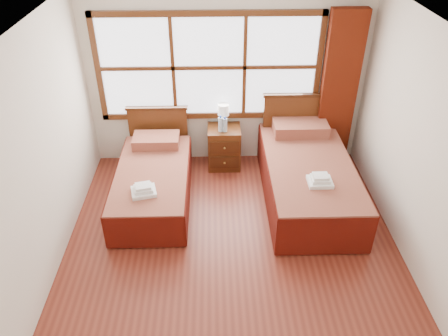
{
  "coord_description": "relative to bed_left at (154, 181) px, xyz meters",
  "views": [
    {
      "loc": [
        -0.21,
        -3.64,
        3.73
      ],
      "look_at": [
        -0.08,
        0.7,
        0.82
      ],
      "focal_mm": 35.0,
      "sensor_mm": 36.0,
      "label": 1
    }
  ],
  "objects": [
    {
      "name": "floor",
      "position": [
        1.02,
        -1.2,
        -0.29
      ],
      "size": [
        4.5,
        4.5,
        0.0
      ],
      "primitive_type": "plane",
      "color": "maroon",
      "rests_on": "ground"
    },
    {
      "name": "ceiling",
      "position": [
        1.02,
        -1.2,
        2.31
      ],
      "size": [
        4.5,
        4.5,
        0.0
      ],
      "primitive_type": "plane",
      "rotation": [
        3.14,
        0.0,
        0.0
      ],
      "color": "white",
      "rests_on": "wall_back"
    },
    {
      "name": "wall_back",
      "position": [
        1.02,
        1.05,
        1.01
      ],
      "size": [
        4.0,
        0.0,
        4.0
      ],
      "primitive_type": "plane",
      "rotation": [
        1.57,
        0.0,
        0.0
      ],
      "color": "silver",
      "rests_on": "floor"
    },
    {
      "name": "wall_left",
      "position": [
        -0.98,
        -1.2,
        1.01
      ],
      "size": [
        0.0,
        4.5,
        4.5
      ],
      "primitive_type": "plane",
      "rotation": [
        1.57,
        0.0,
        1.57
      ],
      "color": "silver",
      "rests_on": "floor"
    },
    {
      "name": "wall_right",
      "position": [
        3.02,
        -1.2,
        1.01
      ],
      "size": [
        0.0,
        4.5,
        4.5
      ],
      "primitive_type": "plane",
      "rotation": [
        1.57,
        0.0,
        -1.57
      ],
      "color": "silver",
      "rests_on": "floor"
    },
    {
      "name": "window",
      "position": [
        0.77,
        1.01,
        1.21
      ],
      "size": [
        3.16,
        0.06,
        1.56
      ],
      "color": "white",
      "rests_on": "wall_back"
    },
    {
      "name": "curtain",
      "position": [
        2.62,
        0.91,
        0.88
      ],
      "size": [
        0.5,
        0.16,
        2.3
      ],
      "primitive_type": "cube",
      "color": "#5C1809",
      "rests_on": "wall_back"
    },
    {
      "name": "bed_left",
      "position": [
        0.0,
        0.0,
        0.0
      ],
      "size": [
        0.97,
        1.99,
        0.94
      ],
      "color": "#3B1D0C",
      "rests_on": "floor"
    },
    {
      "name": "bed_right",
      "position": [
        2.09,
        -0.0,
        0.05
      ],
      "size": [
        1.14,
        2.22,
        1.12
      ],
      "color": "#3B1D0C",
      "rests_on": "floor"
    },
    {
      "name": "nightstand",
      "position": [
        0.98,
        0.8,
        0.04
      ],
      "size": [
        0.48,
        0.48,
        0.64
      ],
      "color": "#502811",
      "rests_on": "floor"
    },
    {
      "name": "towels_left",
      "position": [
        -0.04,
        -0.55,
        0.26
      ],
      "size": [
        0.35,
        0.32,
        0.12
      ],
      "rotation": [
        0.0,
        0.0,
        0.23
      ],
      "color": "white",
      "rests_on": "bed_left"
    },
    {
      "name": "towels_right",
      "position": [
        2.12,
        -0.54,
        0.36
      ],
      "size": [
        0.3,
        0.26,
        0.12
      ],
      "rotation": [
        0.0,
        0.0,
        0.0
      ],
      "color": "white",
      "rests_on": "bed_right"
    },
    {
      "name": "lamp",
      "position": [
        0.98,
        0.93,
        0.59
      ],
      "size": [
        0.17,
        0.17,
        0.32
      ],
      "color": "gold",
      "rests_on": "nightstand"
    },
    {
      "name": "bottle_near",
      "position": [
        0.93,
        0.72,
        0.47
      ],
      "size": [
        0.07,
        0.07,
        0.25
      ],
      "color": "silver",
      "rests_on": "nightstand"
    },
    {
      "name": "bottle_far",
      "position": [
        0.99,
        0.71,
        0.46
      ],
      "size": [
        0.06,
        0.06,
        0.23
      ],
      "color": "silver",
      "rests_on": "nightstand"
    }
  ]
}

